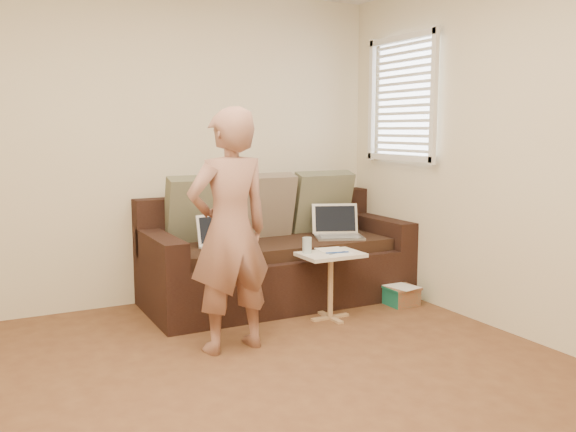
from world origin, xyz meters
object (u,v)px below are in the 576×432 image
at_px(person, 230,231).
at_px(side_table, 330,286).
at_px(drinking_glass, 307,245).
at_px(sofa, 278,252).
at_px(laptop_white, 227,248).
at_px(striped_box, 401,295).
at_px(laptop_silver, 340,238).

bearing_deg(person, side_table, -169.73).
bearing_deg(drinking_glass, sofa, 87.14).
distance_m(laptop_white, person, 0.86).
bearing_deg(laptop_white, side_table, -46.35).
relative_size(person, drinking_glass, 13.23).
relative_size(drinking_glass, striped_box, 0.47).
bearing_deg(drinking_glass, striped_box, -1.86).
distance_m(laptop_silver, drinking_glass, 0.68).
relative_size(laptop_white, striped_box, 1.45).
bearing_deg(striped_box, laptop_silver, 127.40).
distance_m(sofa, side_table, 0.66).
relative_size(laptop_silver, laptop_white, 1.09).
height_order(laptop_white, striped_box, laptop_white).
bearing_deg(laptop_silver, side_table, -106.22).
distance_m(laptop_silver, laptop_white, 1.03).
xyz_separation_m(person, side_table, (0.93, 0.26, -0.54)).
height_order(drinking_glass, striped_box, drinking_glass).
bearing_deg(sofa, laptop_white, -165.84).
bearing_deg(side_table, sofa, 102.22).
distance_m(person, striped_box, 1.82).
xyz_separation_m(side_table, drinking_glass, (-0.16, 0.08, 0.32)).
distance_m(sofa, striped_box, 1.08).
bearing_deg(laptop_silver, sofa, -173.07).
distance_m(side_table, striped_box, 0.74).
bearing_deg(drinking_glass, laptop_silver, 36.56).
height_order(sofa, person, person).
bearing_deg(striped_box, drinking_glass, 178.14).
bearing_deg(sofa, drinking_glass, -92.86).
relative_size(laptop_silver, striped_box, 1.59).
bearing_deg(side_table, striped_box, 4.00).
xyz_separation_m(laptop_white, drinking_glass, (0.48, -0.42, 0.05)).
bearing_deg(striped_box, person, -169.19).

